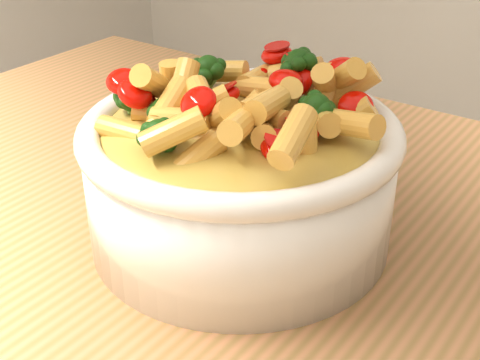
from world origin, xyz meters
The scene contains 2 objects.
serving_bowl centered at (-0.07, 0.02, 0.96)m, with size 0.27×0.27×0.12m.
pasta_salad centered at (-0.07, 0.02, 1.03)m, with size 0.21×0.21×0.05m.
Camera 1 is at (0.22, -0.38, 1.23)m, focal length 50.00 mm.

